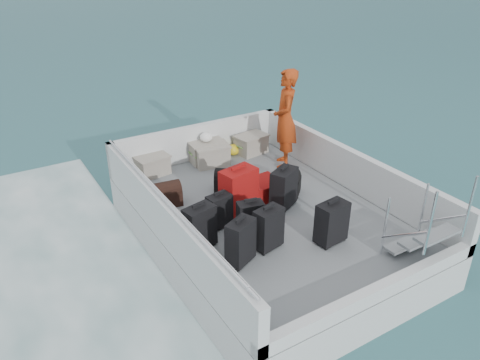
# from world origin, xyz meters

# --- Properties ---
(ground) EXTENTS (160.00, 160.00, 0.00)m
(ground) POSITION_xyz_m (0.00, 0.00, 0.00)
(ground) COLOR #16434F
(ground) RESTS_ON ground
(ferry_hull) EXTENTS (3.60, 5.00, 0.60)m
(ferry_hull) POSITION_xyz_m (0.00, 0.00, 0.30)
(ferry_hull) COLOR silver
(ferry_hull) RESTS_ON ground
(deck) EXTENTS (3.30, 4.70, 0.02)m
(deck) POSITION_xyz_m (0.00, 0.00, 0.61)
(deck) COLOR slate
(deck) RESTS_ON ferry_hull
(deck_fittings) EXTENTS (3.60, 5.00, 0.90)m
(deck_fittings) POSITION_xyz_m (0.35, -0.32, 0.99)
(deck_fittings) COLOR silver
(deck_fittings) RESTS_ON deck
(suitcase_0) EXTENTS (0.48, 0.39, 0.65)m
(suitcase_0) POSITION_xyz_m (-1.06, -0.94, 0.94)
(suitcase_0) COLOR black
(suitcase_0) RESTS_ON deck
(suitcase_1) EXTENTS (0.48, 0.34, 0.66)m
(suitcase_1) POSITION_xyz_m (-1.36, -0.34, 0.95)
(suitcase_1) COLOR black
(suitcase_1) RESTS_ON deck
(suitcase_2) EXTENTS (0.39, 0.27, 0.53)m
(suitcase_2) POSITION_xyz_m (-0.86, -0.01, 0.89)
(suitcase_2) COLOR black
(suitcase_2) RESTS_ON deck
(suitcase_3) EXTENTS (0.45, 0.32, 0.63)m
(suitcase_3) POSITION_xyz_m (-0.55, -0.85, 0.94)
(suitcase_3) COLOR black
(suitcase_3) RESTS_ON deck
(suitcase_4) EXTENTS (0.42, 0.31, 0.56)m
(suitcase_4) POSITION_xyz_m (-0.60, -0.47, 0.90)
(suitcase_4) COLOR black
(suitcase_4) RESTS_ON deck
(suitcase_5) EXTENTS (0.62, 0.44, 0.77)m
(suitcase_5) POSITION_xyz_m (-0.41, 0.18, 1.01)
(suitcase_5) COLOR maroon
(suitcase_5) RESTS_ON deck
(suitcase_6) EXTENTS (0.49, 0.33, 0.63)m
(suitcase_6) POSITION_xyz_m (0.31, -1.20, 0.94)
(suitcase_6) COLOR black
(suitcase_6) RESTS_ON deck
(suitcase_7) EXTENTS (0.55, 0.46, 0.67)m
(suitcase_7) POSITION_xyz_m (0.31, -0.03, 0.96)
(suitcase_7) COLOR black
(suitcase_7) RESTS_ON deck
(suitcase_8) EXTENTS (0.81, 0.56, 0.31)m
(suitcase_8) POSITION_xyz_m (0.12, 0.41, 0.77)
(suitcase_8) COLOR maroon
(suitcase_8) RESTS_ON deck
(duffel_0) EXTENTS (0.60, 0.37, 0.32)m
(duffel_0) POSITION_xyz_m (-1.34, 1.03, 0.78)
(duffel_0) COLOR black
(duffel_0) RESTS_ON deck
(duffel_1) EXTENTS (0.53, 0.51, 0.32)m
(duffel_1) POSITION_xyz_m (-0.19, 0.91, 0.78)
(duffel_1) COLOR black
(duffel_1) RESTS_ON deck
(duffel_2) EXTENTS (0.52, 0.51, 0.32)m
(duffel_2) POSITION_xyz_m (0.69, 0.26, 0.78)
(duffel_2) COLOR black
(duffel_2) RESTS_ON deck
(crate_0) EXTENTS (0.61, 0.46, 0.34)m
(crate_0) POSITION_xyz_m (-1.06, 2.20, 0.79)
(crate_0) COLOR #9E9589
(crate_0) RESTS_ON deck
(crate_1) EXTENTS (0.70, 0.54, 0.38)m
(crate_1) POSITION_xyz_m (0.08, 2.01, 0.81)
(crate_1) COLOR #9E9589
(crate_1) RESTS_ON deck
(crate_2) EXTENTS (0.68, 0.50, 0.39)m
(crate_2) POSITION_xyz_m (0.07, 2.20, 0.81)
(crate_2) COLOR #9E9589
(crate_2) RESTS_ON deck
(crate_3) EXTENTS (0.66, 0.50, 0.36)m
(crate_3) POSITION_xyz_m (1.04, 2.08, 0.80)
(crate_3) COLOR #9E9589
(crate_3) RESTS_ON deck
(yellow_bag) EXTENTS (0.28, 0.26, 0.22)m
(yellow_bag) POSITION_xyz_m (0.68, 2.20, 0.73)
(yellow_bag) COLOR gold
(yellow_bag) RESTS_ON deck
(white_bag) EXTENTS (0.24, 0.24, 0.18)m
(white_bag) POSITION_xyz_m (0.07, 2.20, 1.10)
(white_bag) COLOR white
(white_bag) RESTS_ON crate_2
(passenger) EXTENTS (0.74, 0.82, 1.88)m
(passenger) POSITION_xyz_m (1.27, 1.28, 1.56)
(passenger) COLOR #E64915
(passenger) RESTS_ON deck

